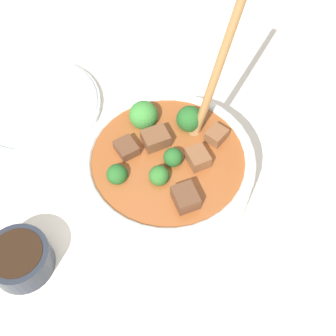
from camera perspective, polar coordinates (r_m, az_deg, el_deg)
name	(u,v)px	position (r m, az deg, el deg)	size (l,w,h in m)	color
ground_plane	(168,188)	(0.66, 0.00, -2.75)	(4.00, 4.00, 0.00)	silver
stew_bowl	(168,169)	(0.62, 0.01, -0.13)	(0.28, 0.25, 0.30)	white
condiment_bowl	(20,258)	(0.62, -19.44, -11.44)	(0.09, 0.09, 0.04)	#232833
empty_plate	(35,105)	(0.79, -17.57, 8.12)	(0.23, 0.23, 0.02)	white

